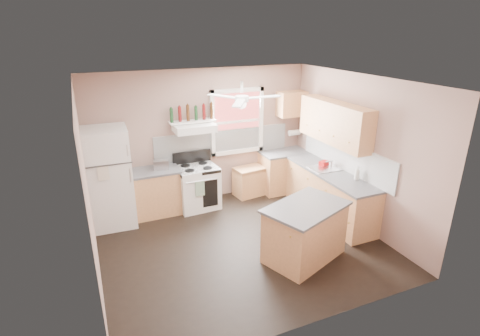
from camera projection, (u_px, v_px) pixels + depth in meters
name	position (u px, v px, depth m)	size (l,w,h in m)	color
floor	(242.00, 244.00, 6.31)	(4.50, 4.50, 0.00)	black
ceiling	(242.00, 81.00, 5.36)	(4.50, 4.50, 0.00)	white
wall_back	(202.00, 136.00, 7.58)	(4.50, 0.05, 2.70)	#8C6D60
wall_right	(358.00, 151.00, 6.67)	(0.05, 4.00, 2.70)	#8C6D60
wall_left	(86.00, 193.00, 5.00)	(0.05, 4.00, 2.70)	#8C6D60
backsplash_back	(224.00, 143.00, 7.77)	(2.90, 0.03, 0.55)	white
backsplash_right	(345.00, 156.00, 6.98)	(0.03, 2.60, 0.55)	white
window_view	(237.00, 121.00, 7.73)	(1.00, 0.02, 1.20)	maroon
window_frame	(237.00, 122.00, 7.71)	(1.16, 0.07, 1.36)	white
refrigerator	(109.00, 178.00, 6.66)	(0.77, 0.75, 1.82)	white
base_cabinet_left	(156.00, 192.00, 7.23)	(0.90, 0.60, 0.86)	#AF7A49
counter_left	(155.00, 171.00, 7.07)	(0.92, 0.62, 0.04)	#4F4F52
toaster	(161.00, 165.00, 7.07)	(0.28, 0.16, 0.18)	silver
stove	(197.00, 187.00, 7.47)	(0.79, 0.64, 0.86)	white
range_hood	(194.00, 128.00, 7.16)	(0.78, 0.50, 0.14)	white
bottle_shelf	(192.00, 121.00, 7.23)	(0.90, 0.26, 0.03)	white
cart	(249.00, 181.00, 8.05)	(0.63, 0.42, 0.63)	#AF7A49
base_cabinet_corner	(284.00, 172.00, 8.27)	(1.00, 0.60, 0.86)	#AF7A49
base_cabinet_right	(329.00, 195.00, 7.14)	(0.60, 2.20, 0.86)	#AF7A49
counter_corner	(284.00, 152.00, 8.11)	(1.02, 0.62, 0.04)	#4F4F52
counter_right	(331.00, 173.00, 6.97)	(0.62, 2.22, 0.04)	#4F4F52
sink	(324.00, 169.00, 7.14)	(0.55, 0.45, 0.03)	silver
faucet	(332.00, 164.00, 7.17)	(0.03, 0.03, 0.14)	silver
upper_cabinet_right	(334.00, 123.00, 6.88)	(0.33, 1.80, 0.76)	#AF7A49
upper_cabinet_corner	(292.00, 104.00, 7.93)	(0.60, 0.33, 0.52)	#AF7A49
paper_towel	(294.00, 133.00, 8.23)	(0.12, 0.12, 0.26)	white
island	(305.00, 233.00, 5.81)	(1.20, 0.76, 0.86)	#AF7A49
island_top	(306.00, 207.00, 5.65)	(1.28, 0.83, 0.04)	#4F4F52
ceiling_fan_hub	(242.00, 99.00, 5.45)	(0.20, 0.20, 0.08)	white
soap_bottle	(357.00, 173.00, 6.57)	(0.09, 0.09, 0.24)	silver
red_caddy	(324.00, 163.00, 7.25)	(0.18, 0.12, 0.10)	#AD0E0F
wine_bottles	(192.00, 113.00, 7.17)	(0.86, 0.06, 0.31)	#143819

